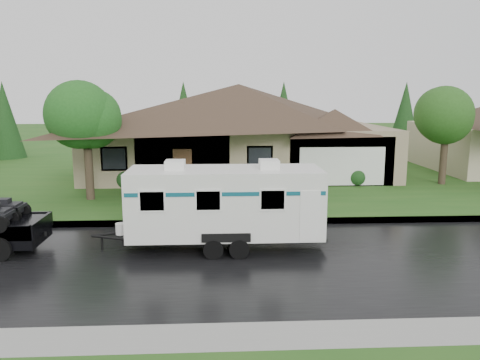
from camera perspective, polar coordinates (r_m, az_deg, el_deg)
The scene contains 9 objects.
ground at distance 16.60m, azimuth -4.80°, elevation -7.50°, with size 140.00×140.00×0.00m, color #24531A.
road at distance 14.71m, azimuth -5.05°, elevation -9.86°, with size 140.00×8.00×0.01m, color black.
curb at distance 18.73m, azimuth -4.58°, elevation -5.18°, with size 140.00×0.50×0.15m, color gray.
lawn at distance 31.20m, azimuth -3.92°, elevation 1.08°, with size 140.00×26.00×0.15m, color #24531A.
house_main at distance 29.72m, azimuth 0.42°, elevation 7.47°, with size 19.44×10.80×6.90m.
tree_left_green at distance 23.07m, azimuth -18.26°, elevation 7.15°, with size 3.36×3.36×5.55m.
tree_right_green at distance 28.23m, azimuth 23.90°, elevation 7.26°, with size 3.35×3.35×5.54m.
shrub_row at distance 25.52m, azimuth 0.34°, elevation 0.35°, with size 13.60×1.00×1.00m.
travel_trailer at distance 15.46m, azimuth -1.80°, elevation -2.71°, with size 6.66×2.34×2.99m.
Camera 1 is at (0.58, -15.80, 5.07)m, focal length 35.00 mm.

